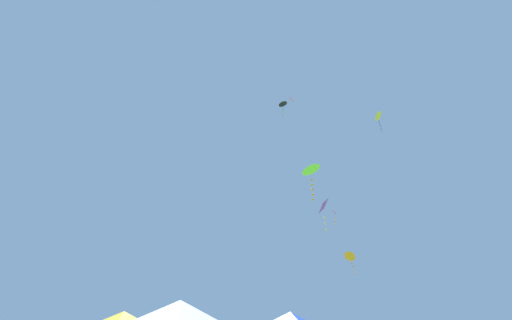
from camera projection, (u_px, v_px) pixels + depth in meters
The scene contains 8 objects.
canopy_tent_white at pixel (179, 317), 9.13m from camera, with size 2.78×2.78×2.98m.
kite_lime_delta at pixel (311, 170), 25.85m from camera, with size 1.96×1.98×2.93m.
kite_pink_diamond at pixel (292, 99), 32.01m from camera, with size 0.70×0.70×0.64m.
kite_purple_diamond at pixel (323, 207), 29.84m from camera, with size 1.23×1.24×2.83m.
kite_orange_delta at pixel (350, 257), 26.66m from camera, with size 1.13×1.15×1.85m.
kite_pink_delta at pixel (334, 213), 36.79m from camera, with size 1.12×1.22×2.24m.
kite_black_delta at pixel (283, 104), 35.09m from camera, with size 1.01×1.02×1.81m.
kite_yellow_delta at pixel (378, 117), 30.66m from camera, with size 1.17×1.19×2.00m.
Camera 1 is at (-0.50, -4.22, 1.56)m, focal length 22.67 mm.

